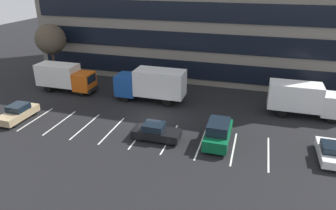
{
  "coord_description": "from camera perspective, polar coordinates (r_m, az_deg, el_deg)",
  "views": [
    {
      "loc": [
        9.46,
        -26.07,
        13.63
      ],
      "look_at": [
        1.44,
        0.86,
        1.4
      ],
      "focal_mm": 32.92,
      "sensor_mm": 36.0,
      "label": 1
    }
  ],
  "objects": [
    {
      "name": "sedan_black",
      "position": [
        27.05,
        -2.26,
        -5.02
      ],
      "size": [
        4.22,
        1.76,
        1.51
      ],
      "color": "black",
      "rests_on": "ground_plane"
    },
    {
      "name": "box_truck_blue",
      "position": [
        34.58,
        -3.1,
        3.99
      ],
      "size": [
        8.0,
        2.65,
        3.71
      ],
      "color": "#194799",
      "rests_on": "ground_plane"
    },
    {
      "name": "sedan_tan",
      "position": [
        34.0,
        -26.03,
        -1.3
      ],
      "size": [
        1.81,
        4.33,
        1.55
      ],
      "color": "tan",
      "rests_on": "ground_plane"
    },
    {
      "name": "box_truck_white",
      "position": [
        33.78,
        23.89,
        1.12
      ],
      "size": [
        7.34,
        2.43,
        3.4
      ],
      "color": "white",
      "rests_on": "ground_plane"
    },
    {
      "name": "ground_plane",
      "position": [
        30.9,
        -3.02,
        -2.69
      ],
      "size": [
        120.0,
        120.0,
        0.0
      ],
      "primitive_type": "plane",
      "color": "black"
    },
    {
      "name": "sedan_white",
      "position": [
        27.43,
        27.8,
        -7.68
      ],
      "size": [
        1.67,
        3.99,
        1.43
      ],
      "color": "white",
      "rests_on": "ground_plane"
    },
    {
      "name": "suv_forest",
      "position": [
        26.63,
        9.29,
        -5.07
      ],
      "size": [
        1.99,
        4.69,
        2.12
      ],
      "color": "#0C5933",
      "rests_on": "ground_plane"
    },
    {
      "name": "box_truck_orange",
      "position": [
        39.6,
        -18.58,
        5.02
      ],
      "size": [
        7.22,
        2.39,
        3.35
      ],
      "color": "#D85914",
      "rests_on": "ground_plane"
    },
    {
      "name": "lot_markings",
      "position": [
        28.22,
        -5.2,
        -5.45
      ],
      "size": [
        22.54,
        5.4,
        0.01
      ],
      "color": "silver",
      "rests_on": "ground_plane"
    },
    {
      "name": "bare_tree",
      "position": [
        44.27,
        -20.92,
        11.31
      ],
      "size": [
        3.95,
        3.95,
        7.4
      ],
      "color": "#473323",
      "rests_on": "ground_plane"
    }
  ]
}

